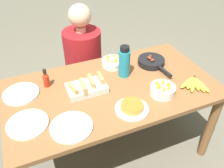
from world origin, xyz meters
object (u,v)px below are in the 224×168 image
Objects in this scene: fruit_bowl_citrus at (113,62)px; person_figure at (84,70)px; hot_sauce_bottle at (46,79)px; skillet at (152,62)px; frittata_plate_center at (132,107)px; water_bottle at (124,62)px; banana_bunch at (194,83)px; empty_plate_far_left at (71,127)px; melon_tray at (87,87)px; fruit_bowl_mango at (163,90)px; empty_plate_far_right at (21,94)px; empty_plate_near_front at (28,124)px.

person_figure is at bearing 109.44° from fruit_bowl_citrus.
skillet is at bearing -3.02° from hot_sauce_bottle.
frittata_plate_center is 0.87× the size of water_bottle.
banana_bunch is 0.94× the size of frittata_plate_center.
hot_sauce_bottle is at bearing 96.76° from empty_plate_far_left.
fruit_bowl_citrus is (-0.46, 0.49, 0.02)m from banana_bunch.
melon_tray is 0.55m from fruit_bowl_mango.
fruit_bowl_citrus is (0.51, 0.55, 0.03)m from empty_plate_far_left.
fruit_bowl_mango is 0.98× the size of fruit_bowl_citrus.
hot_sauce_bottle is (-0.75, 0.42, 0.02)m from fruit_bowl_mango.
frittata_plate_center is 0.80m from empty_plate_far_right.
water_bottle is 0.71m from person_figure.
empty_plate_near_front is at bearing 152.08° from empty_plate_far_left.
hot_sauce_bottle is at bearing 61.97° from empty_plate_near_front.
empty_plate_near_front is (-0.45, -0.18, -0.03)m from melon_tray.
skillet is 2.04× the size of fruit_bowl_citrus.
empty_plate_far_right is at bearing 162.40° from melon_tray.
hot_sauce_bottle is (-0.88, 0.05, 0.04)m from skillet.
skillet is 1.45× the size of empty_plate_near_front.
melon_tray is 0.73m from person_figure.
melon_tray reaches higher than banana_bunch.
person_figure is at bearing 109.96° from fruit_bowl_mango.
fruit_bowl_mango is at bearing -26.59° from melon_tray.
empty_plate_far_left is 1.44× the size of fruit_bowl_citrus.
frittata_plate_center is 0.42m from water_bottle.
melon_tray is at bearing -83.75° from skillet.
fruit_bowl_citrus is at bearing 7.45° from empty_plate_far_right.
banana_bunch is 0.75× the size of melon_tray.
banana_bunch is at bearing -56.29° from person_figure.
melon_tray is at bearing 153.41° from fruit_bowl_mango.
empty_plate_far_left is (0.25, -0.13, -0.00)m from empty_plate_near_front.
melon_tray is 0.39m from fruit_bowl_citrus.
fruit_bowl_citrus is at bearing 6.79° from hot_sauce_bottle.
frittata_plate_center is 0.28m from fruit_bowl_mango.
fruit_bowl_mango is at bearing 5.23° from empty_plate_far_left.
frittata_plate_center is 1.23× the size of fruit_bowl_citrus.
hot_sauce_bottle reaches higher than fruit_bowl_citrus.
water_bottle reaches higher than fruit_bowl_mango.
person_figure reaches higher than melon_tray.
hot_sauce_bottle reaches higher than melon_tray.
fruit_bowl_mango reaches higher than melon_tray.
water_bottle reaches higher than hot_sauce_bottle.
water_bottle is at bearing 142.48° from banana_bunch.
empty_plate_near_front is 0.98× the size of empty_plate_far_left.
banana_bunch is at bearing -18.22° from melon_tray.
banana_bunch is 0.80× the size of empty_plate_far_left.
fruit_bowl_citrus is at bearing 38.29° from melon_tray.
hot_sauce_bottle is at bearing -131.78° from person_figure.
hot_sauce_bottle is (0.19, 0.03, 0.06)m from empty_plate_far_right.
water_bottle reaches higher than banana_bunch.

